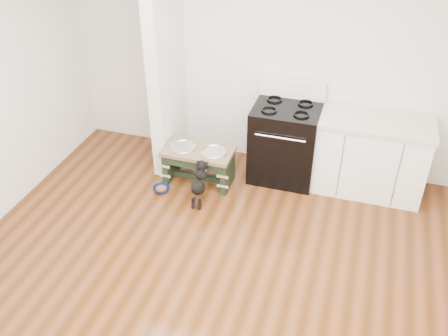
% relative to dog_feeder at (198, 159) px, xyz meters
% --- Properties ---
extents(ground, '(5.00, 5.00, 0.00)m').
position_rel_dog_feeder_xyz_m(ground, '(0.68, -1.72, -0.32)').
color(ground, '#44230C').
rests_on(ground, ground).
extents(room_shell, '(5.00, 5.00, 5.00)m').
position_rel_dog_feeder_xyz_m(room_shell, '(0.68, -1.72, 1.30)').
color(room_shell, silver).
rests_on(room_shell, ground).
extents(partition_wall, '(0.15, 0.80, 2.70)m').
position_rel_dog_feeder_xyz_m(partition_wall, '(-0.50, 0.38, 1.03)').
color(partition_wall, silver).
rests_on(partition_wall, ground).
extents(oven_range, '(0.76, 0.69, 1.14)m').
position_rel_dog_feeder_xyz_m(oven_range, '(0.93, 0.44, 0.16)').
color(oven_range, black).
rests_on(oven_range, ground).
extents(cabinet_run, '(1.24, 0.64, 0.91)m').
position_rel_dog_feeder_xyz_m(cabinet_run, '(1.91, 0.45, 0.14)').
color(cabinet_run, white).
rests_on(cabinet_run, ground).
extents(dog_feeder, '(0.81, 0.43, 0.46)m').
position_rel_dog_feeder_xyz_m(dog_feeder, '(0.00, 0.00, 0.00)').
color(dog_feeder, black).
rests_on(dog_feeder, ground).
extents(puppy, '(0.14, 0.42, 0.49)m').
position_rel_dog_feeder_xyz_m(puppy, '(0.14, -0.37, -0.05)').
color(puppy, black).
rests_on(puppy, ground).
extents(floor_bowl, '(0.23, 0.23, 0.06)m').
position_rel_dog_feeder_xyz_m(floor_bowl, '(-0.35, -0.32, -0.29)').
color(floor_bowl, navy).
rests_on(floor_bowl, ground).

